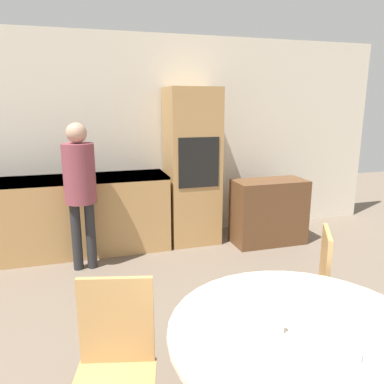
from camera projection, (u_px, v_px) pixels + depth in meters
name	position (u px, v px, depth m)	size (l,w,h in m)	color
wall_back	(142.00, 140.00, 4.82)	(6.78, 0.05, 2.60)	silver
kitchen_counter	(50.00, 216.00, 4.36)	(2.75, 0.60, 0.92)	tan
oven_unit	(192.00, 167.00, 4.74)	(0.63, 0.59, 1.95)	tan
sideboard	(269.00, 212.00, 4.77)	(0.92, 0.45, 0.82)	brown
dining_table	(299.00, 371.00, 1.80)	(1.27, 1.27, 0.73)	brown
chair_far_left	(115.00, 362.00, 1.85)	(0.48, 0.48, 0.92)	tan
chair_far_right	(309.00, 285.00, 2.62)	(0.55, 0.55, 0.92)	tan
person_standing	(80.00, 181.00, 3.88)	(0.33, 0.33, 1.57)	#262628
bowl_near	(339.00, 351.00, 1.57)	(0.17, 0.17, 0.05)	silver
salt_shaker	(281.00, 325.00, 1.71)	(0.03, 0.03, 0.09)	white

